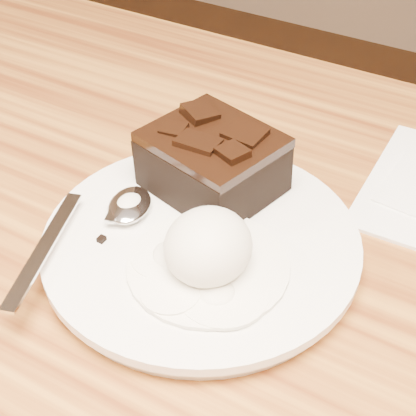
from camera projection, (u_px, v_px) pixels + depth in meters
The scene contains 8 objects.
plate at pixel (201, 246), 0.49m from camera, with size 0.24×0.24×0.02m, color white.
brownie at pixel (213, 165), 0.52m from camera, with size 0.09×0.08×0.04m, color black.
ice_cream_scoop at pixel (208, 246), 0.45m from camera, with size 0.06×0.06×0.05m, color silver.
melt_puddle at pixel (208, 267), 0.46m from camera, with size 0.11×0.11×0.00m, color white.
spoon at pixel (130, 207), 0.50m from camera, with size 0.03×0.18×0.01m, color silver, non-canonical shape.
crumb_a at pixel (102, 239), 0.48m from camera, with size 0.01×0.01×0.00m, color black.
crumb_b at pixel (216, 267), 0.46m from camera, with size 0.01×0.01×0.00m, color black.
crumb_c at pixel (159, 242), 0.48m from camera, with size 0.01×0.00×0.00m, color black.
Camera 1 is at (0.15, -0.24, 1.10)m, focal length 56.92 mm.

